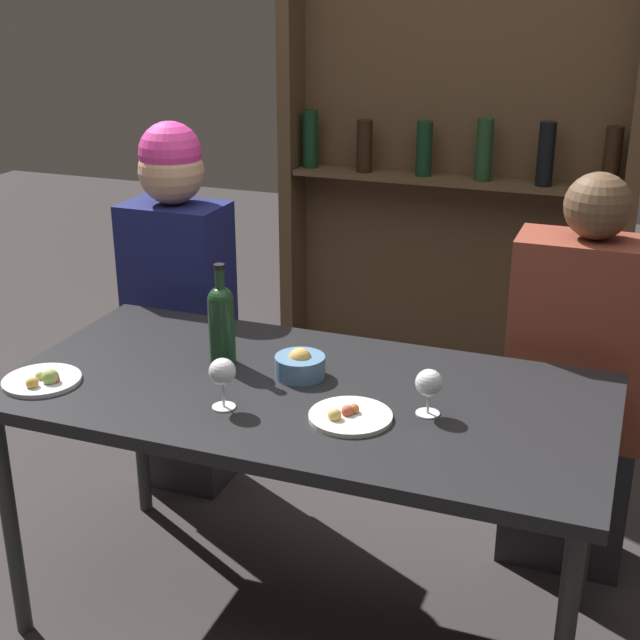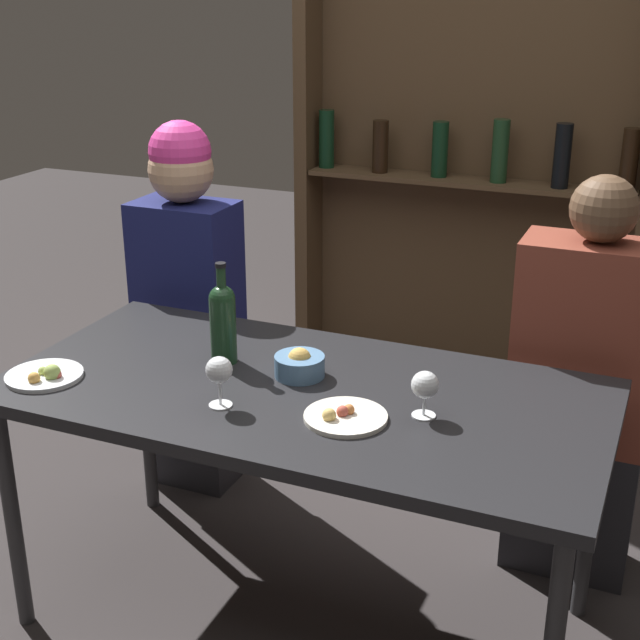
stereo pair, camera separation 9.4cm
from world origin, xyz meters
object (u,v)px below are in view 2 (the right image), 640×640
(seated_person_left, at_px, (189,309))
(seated_person_right, at_px, (582,396))
(wine_bottle, at_px, (223,320))
(wine_glass_0, at_px, (219,372))
(food_plate_1, at_px, (46,375))
(wine_glass_1, at_px, (425,386))
(snack_bowl, at_px, (300,365))
(food_plate_0, at_px, (344,416))

(seated_person_left, height_order, seated_person_right, seated_person_left)
(wine_bottle, relative_size, wine_glass_0, 2.17)
(food_plate_1, relative_size, seated_person_right, 0.17)
(wine_bottle, height_order, wine_glass_1, wine_bottle)
(snack_bowl, bearing_deg, wine_bottle, 178.43)
(wine_glass_0, height_order, food_plate_1, wine_glass_0)
(wine_bottle, height_order, seated_person_right, seated_person_right)
(food_plate_0, bearing_deg, wine_glass_1, 28.04)
(food_plate_0, distance_m, snack_bowl, 0.28)
(seated_person_right, bearing_deg, wine_glass_0, -137.23)
(snack_bowl, relative_size, seated_person_left, 0.10)
(wine_glass_1, height_order, snack_bowl, wine_glass_1)
(wine_bottle, xyz_separation_m, food_plate_0, (0.44, -0.20, -0.12))
(wine_bottle, bearing_deg, food_plate_1, -143.22)
(food_plate_0, distance_m, seated_person_right, 0.86)
(wine_bottle, relative_size, seated_person_right, 0.23)
(food_plate_1, xyz_separation_m, seated_person_left, (-0.03, 0.78, -0.08))
(wine_glass_1, distance_m, food_plate_0, 0.21)
(wine_glass_0, xyz_separation_m, food_plate_0, (0.32, 0.05, -0.09))
(wine_glass_0, relative_size, food_plate_0, 0.65)
(wine_glass_0, relative_size, wine_glass_1, 1.12)
(snack_bowl, bearing_deg, wine_glass_1, -14.42)
(wine_glass_0, bearing_deg, snack_bowl, 65.62)
(snack_bowl, bearing_deg, wine_glass_0, -114.38)
(wine_glass_0, distance_m, wine_glass_1, 0.51)
(food_plate_0, bearing_deg, wine_glass_0, -170.51)
(food_plate_0, relative_size, seated_person_left, 0.16)
(food_plate_0, bearing_deg, seated_person_right, 54.71)
(wine_glass_0, bearing_deg, seated_person_right, 42.77)
(wine_bottle, xyz_separation_m, seated_person_left, (-0.42, 0.50, -0.20))
(food_plate_1, xyz_separation_m, seated_person_right, (1.32, 0.78, -0.17))
(wine_glass_0, relative_size, food_plate_1, 0.64)
(wine_glass_0, bearing_deg, food_plate_0, 9.49)
(wine_glass_1, height_order, seated_person_right, seated_person_right)
(food_plate_0, distance_m, seated_person_left, 1.10)
(wine_glass_0, xyz_separation_m, snack_bowl, (0.11, 0.24, -0.06))
(wine_glass_1, height_order, food_plate_1, wine_glass_1)
(wine_bottle, distance_m, wine_glass_1, 0.62)
(wine_bottle, xyz_separation_m, wine_glass_0, (0.12, -0.25, -0.03))
(seated_person_left, relative_size, seated_person_right, 1.05)
(seated_person_left, bearing_deg, snack_bowl, -37.63)
(seated_person_left, distance_m, seated_person_right, 1.35)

